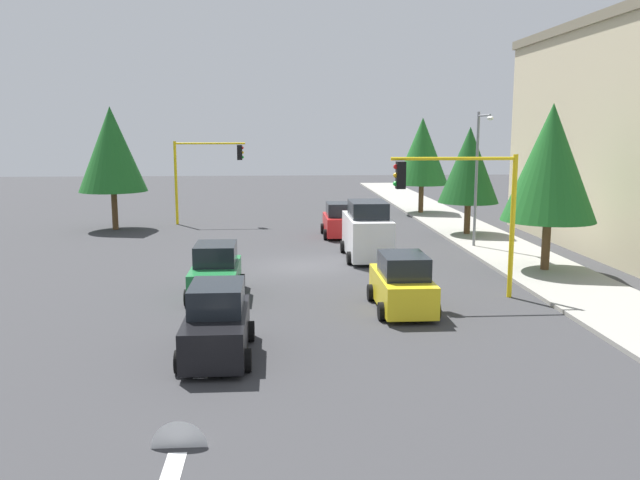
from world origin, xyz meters
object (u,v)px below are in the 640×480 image
Objects in this scene: tree_roadside_near at (551,163)px; car_green at (216,273)px; tree_opposite_side at (112,149)px; tree_roadside_far at (422,151)px; tree_roadside_mid at (469,165)px; street_lamp_curbside at (479,165)px; car_black at (217,324)px; traffic_signal_near_left at (463,197)px; car_yellow at (402,284)px; car_red at (340,221)px; delivery_van_white at (367,232)px; traffic_signal_far_right at (204,165)px.

tree_roadside_near reaches higher than car_green.
tree_opposite_side is 21.36m from tree_roadside_far.
tree_opposite_side is at bearing -100.78° from tree_roadside_mid.
car_black is (15.30, -11.90, -3.45)m from street_lamp_curbside.
traffic_signal_near_left is at bearing 85.24° from car_green.
traffic_signal_near_left is 24.32m from tree_roadside_far.
car_red is at bearing -177.82° from car_yellow.
tree_opposite_side is at bearing -105.07° from car_red.
car_red is (3.66, 13.60, -4.03)m from tree_opposite_side.
tree_roadside_far is at bearing 178.81° from street_lamp_curbside.
delivery_van_white reaches higher than car_green.
car_yellow is at bearing 71.23° from car_green.
traffic_signal_near_left is 0.70× the size of tree_opposite_side.
delivery_van_white is 1.29× the size of car_red.
tree_opposite_side is (-18.00, -16.63, 1.20)m from traffic_signal_near_left.
traffic_signal_near_left is (20.00, 11.28, -0.09)m from traffic_signal_far_right.
tree_roadside_far reaches higher than car_red.
street_lamp_curbside is at bearing -10.33° from tree_roadside_mid.
tree_roadside_far is at bearing 159.01° from delivery_van_white.
tree_roadside_near is (-4.00, 4.87, 0.99)m from traffic_signal_near_left.
delivery_van_white is (-3.78, -7.22, -3.44)m from tree_roadside_near.
car_black is 0.98× the size of car_yellow.
traffic_signal_far_right is 0.77× the size of street_lamp_curbside.
traffic_signal_far_right reaches higher than traffic_signal_near_left.
tree_roadside_near is at bearing 103.28° from car_green.
tree_opposite_side is 1.20× the size of tree_roadside_mid.
tree_opposite_side is 2.02× the size of car_red.
tree_roadside_near is at bearing 126.29° from car_black.
street_lamp_curbside is at bearing 107.19° from delivery_van_white.
car_yellow is at bearing -58.80° from traffic_signal_near_left.
traffic_signal_far_right is at bearing -134.73° from tree_roadside_near.
street_lamp_curbside is 1.12× the size of tree_roadside_mid.
car_red is (-20.03, 5.31, -0.00)m from car_black.
traffic_signal_far_right is 10.43m from car_red.
tree_roadside_far is at bearing 106.31° from tree_opposite_side.
car_black is at bearing -37.87° from street_lamp_curbside.
tree_roadside_mid reaches higher than car_green.
traffic_signal_far_right is 23.41m from car_yellow.
traffic_signal_far_right reaches higher than car_green.
car_yellow is 6.87m from car_green.
traffic_signal_near_left is at bearing -9.17° from tree_roadside_far.
street_lamp_curbside is 13.06m from car_yellow.
delivery_van_white is (12.22, 8.93, -2.54)m from traffic_signal_far_right.
car_red is at bearing -142.62° from tree_roadside_near.
street_lamp_curbside is 1.00× the size of tree_roadside_far.
tree_opposite_side reaches higher than delivery_van_white.
tree_roadside_mid reaches higher than delivery_van_white.
traffic_signal_far_right reaches higher than car_red.
car_green is (13.26, -13.30, -3.21)m from tree_roadside_mid.
car_red is at bearing -174.14° from delivery_van_white.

